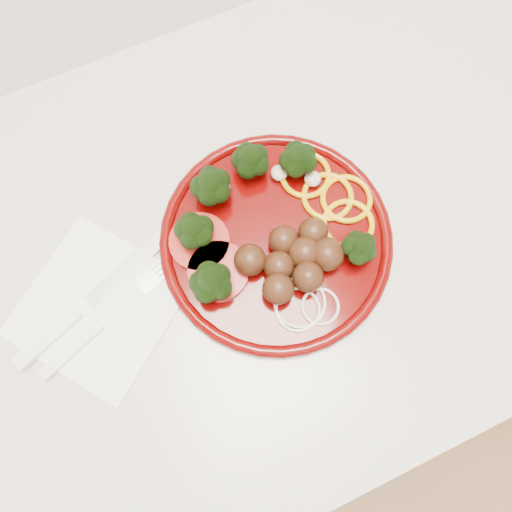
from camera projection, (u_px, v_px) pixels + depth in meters
name	position (u px, v px, depth m)	size (l,w,h in m)	color
counter	(182.00, 337.00, 1.00)	(2.40, 0.60, 0.90)	silver
plate	(274.00, 236.00, 0.56)	(0.27, 0.27, 0.06)	#460302
napkin	(98.00, 307.00, 0.56)	(0.16, 0.16, 0.00)	white
knife	(74.00, 315.00, 0.55)	(0.20, 0.09, 0.01)	silver
fork	(88.00, 335.00, 0.54)	(0.18, 0.08, 0.01)	white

